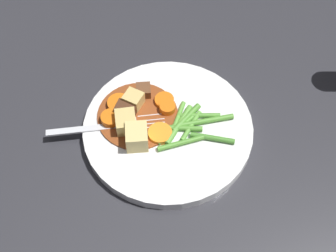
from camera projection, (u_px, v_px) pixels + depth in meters
ground_plane at (168, 132)px, 0.69m from camera, size 3.00×3.00×0.00m
dinner_plate at (168, 129)px, 0.69m from camera, size 0.25×0.25×0.02m
stew_sauce at (138, 115)px, 0.69m from camera, size 0.12×0.12×0.00m
carrot_slice_0 at (111, 119)px, 0.68m from camera, size 0.03×0.03×0.01m
carrot_slice_1 at (119, 104)px, 0.69m from camera, size 0.04×0.04×0.01m
carrot_slice_2 at (164, 101)px, 0.70m from camera, size 0.04×0.04×0.01m
carrot_slice_3 at (161, 134)px, 0.67m from camera, size 0.04×0.04×0.01m
carrot_slice_4 at (167, 108)px, 0.69m from camera, size 0.03×0.03×0.01m
potato_chunk_0 at (126, 122)px, 0.67m from camera, size 0.04×0.04×0.03m
potato_chunk_1 at (133, 100)px, 0.69m from camera, size 0.03×0.03×0.02m
potato_chunk_2 at (137, 137)px, 0.65m from camera, size 0.05×0.05×0.03m
meat_chunk_0 at (143, 91)px, 0.70m from camera, size 0.03×0.03×0.02m
meat_chunk_1 at (126, 110)px, 0.68m from camera, size 0.03×0.03×0.02m
green_bean_0 at (186, 118)px, 0.68m from camera, size 0.01×0.06×0.01m
green_bean_1 at (212, 138)px, 0.66m from camera, size 0.06×0.03×0.01m
green_bean_2 at (178, 128)px, 0.67m from camera, size 0.02×0.07×0.01m
green_bean_3 at (181, 143)px, 0.66m from camera, size 0.05×0.06×0.01m
green_bean_4 at (173, 126)px, 0.67m from camera, size 0.02×0.06×0.01m
green_bean_5 at (191, 126)px, 0.67m from camera, size 0.01×0.06×0.01m
green_bean_6 at (177, 121)px, 0.68m from camera, size 0.03×0.07×0.01m
green_bean_7 at (199, 115)px, 0.68m from camera, size 0.05×0.04×0.01m
green_bean_8 at (181, 128)px, 0.67m from camera, size 0.06×0.04×0.01m
green_bean_9 at (179, 125)px, 0.67m from camera, size 0.02×0.07×0.01m
green_bean_10 at (206, 121)px, 0.68m from camera, size 0.06×0.07×0.01m
fork at (110, 127)px, 0.68m from camera, size 0.14×0.13×0.00m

